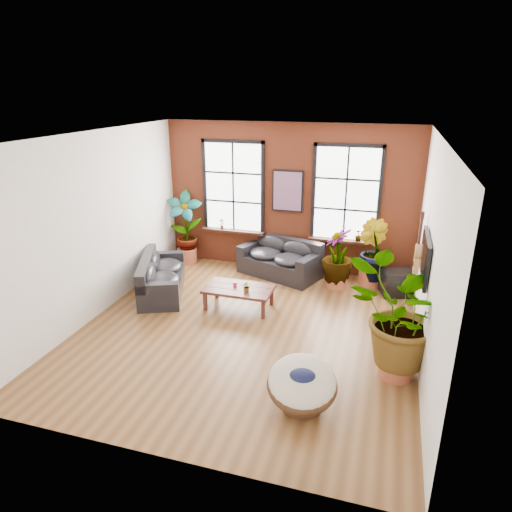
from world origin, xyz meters
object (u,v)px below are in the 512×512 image
(sofa_back, at_px, (281,259))
(coffee_table, at_px, (239,290))
(papasan_chair, at_px, (302,384))
(sofa_left, at_px, (160,277))

(sofa_back, bearing_deg, coffee_table, -81.24)
(coffee_table, relative_size, papasan_chair, 1.18)
(sofa_back, height_order, papasan_chair, sofa_back)
(sofa_left, relative_size, coffee_table, 1.58)
(sofa_back, height_order, sofa_left, sofa_back)
(sofa_left, distance_m, papasan_chair, 4.71)
(sofa_back, height_order, coffee_table, sofa_back)
(sofa_left, bearing_deg, sofa_back, -74.78)
(sofa_back, relative_size, coffee_table, 1.52)
(coffee_table, height_order, papasan_chair, papasan_chair)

